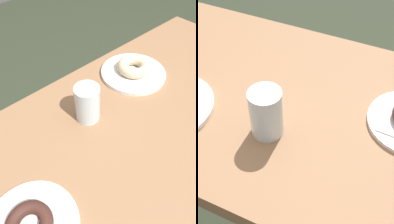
{
  "view_description": "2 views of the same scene",
  "coord_description": "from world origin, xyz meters",
  "views": [
    {
      "loc": [
        0.43,
        0.23,
        1.25
      ],
      "look_at": [
        0.14,
        -0.08,
        0.78
      ],
      "focal_mm": 35.08,
      "sensor_mm": 36.0,
      "label": 1
    },
    {
      "loc": [
        0.42,
        -0.52,
        1.32
      ],
      "look_at": [
        0.21,
        -0.06,
        0.78
      ],
      "focal_mm": 53.67,
      "sensor_mm": 36.0,
      "label": 2
    }
  ],
  "objects": [
    {
      "name": "ground_plane",
      "position": [
        0.0,
        0.0,
        0.0
      ],
      "size": [
        6.0,
        6.0,
        0.0
      ],
      "primitive_type": "plane",
      "color": "#303828"
    },
    {
      "name": "water_glass",
      "position": [
        0.16,
        -0.11,
        0.8
      ],
      "size": [
        0.07,
        0.07,
        0.12
      ],
      "primitive_type": "cylinder",
      "color": "silver",
      "rests_on": "table"
    },
    {
      "name": "table",
      "position": [
        0.0,
        0.0,
        0.64
      ],
      "size": [
        1.24,
        0.62,
        0.75
      ],
      "color": "#966C4A",
      "rests_on": "ground_plane"
    }
  ]
}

